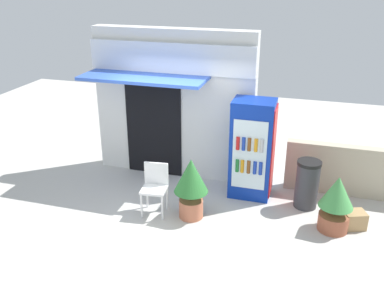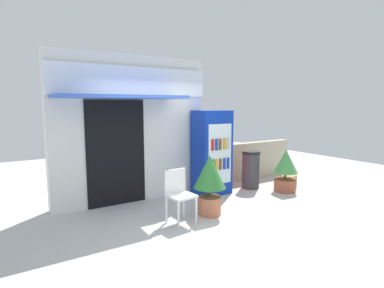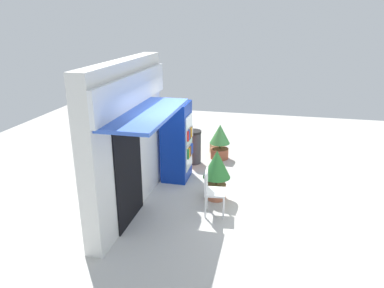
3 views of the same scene
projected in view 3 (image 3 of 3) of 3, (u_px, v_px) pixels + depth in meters
name	position (u px, v px, depth m)	size (l,w,h in m)	color
ground	(217.00, 209.00, 7.33)	(16.00, 16.00, 0.00)	beige
storefront_building	(128.00, 137.00, 6.81)	(3.25, 1.18, 2.98)	silver
drink_cooler	(177.00, 141.00, 8.48)	(0.77, 0.65, 1.86)	#0C2D9E
plastic_chair	(211.00, 189.00, 7.00)	(0.46, 0.44, 0.90)	white
potted_plant_near_shop	(217.00, 170.00, 7.56)	(0.58, 0.58, 1.10)	#BC6B4C
potted_plant_curbside	(220.00, 140.00, 9.83)	(0.55, 0.55, 0.97)	#995138
trash_bin	(193.00, 147.00, 9.55)	(0.43, 0.43, 0.89)	#38383D
stone_boundary_wall	(176.00, 135.00, 10.40)	(2.42, 0.21, 0.98)	#B7AD93
cardboard_box	(216.00, 149.00, 10.30)	(0.35, 0.28, 0.30)	tan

